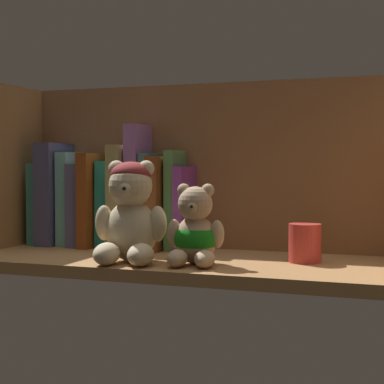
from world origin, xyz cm
name	(u,v)px	position (x,y,z in cm)	size (l,w,h in cm)	color
shelf_board	(187,264)	(0.00, 0.00, 1.00)	(73.99, 27.32, 2.00)	#9E7042
shelf_back_panel	(214,171)	(0.00, 14.26, 16.50)	(76.39, 1.20, 32.99)	brown
book_0	(46,203)	(-34.53, 11.02, 10.04)	(1.94, 11.20, 16.09)	teal
book_1	(60,194)	(-31.37, 11.02, 11.99)	(3.59, 13.42, 19.98)	#464772
book_2	(75,198)	(-27.98, 11.02, 11.09)	(2.42, 10.55, 18.18)	#74C3B9
book_3	(87,204)	(-25.09, 11.02, 9.92)	(2.59, 12.85, 15.84)	#51537E
book_4	(100,199)	(-22.30, 11.02, 10.98)	(2.21, 14.95, 17.95)	brown
book_5	(113,203)	(-19.43, 11.02, 10.24)	(2.77, 10.21, 16.47)	#21867A
book_6	(127,196)	(-16.47, 11.02, 11.70)	(2.37, 13.51, 19.41)	#8C8250
book_7	(141,186)	(-13.61, 11.02, 13.64)	(2.57, 9.82, 23.29)	#9260A9
book_8	(153,201)	(-11.00, 11.02, 10.94)	(1.86, 9.73, 17.88)	slate
book_9	(165,202)	(-8.54, 11.02, 10.66)	(2.28, 14.21, 17.32)	brown
book_10	(177,200)	(-6.13, 11.02, 11.20)	(1.78, 9.24, 18.39)	#4F894E
book_11	(188,208)	(-3.96, 11.02, 9.72)	(1.77, 11.48, 15.45)	#793399
teddy_bear_larger	(130,214)	(-7.43, -6.58, 9.79)	(12.19, 12.66, 16.43)	beige
teddy_bear_smaller	(195,233)	(3.37, -5.62, 7.01)	(9.43, 10.01, 12.76)	tan
pillar_candle	(305,243)	(19.26, 2.46, 5.11)	(5.24, 5.24, 6.23)	#C63833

